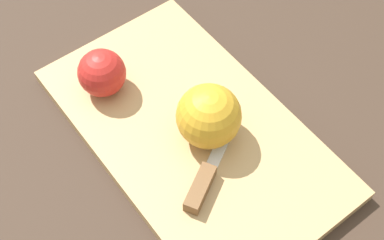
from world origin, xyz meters
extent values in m
plane|color=#38281E|center=(0.00, 0.00, 0.00)|extent=(4.00, 4.00, 0.00)
cube|color=tan|center=(0.00, 0.00, 0.01)|extent=(0.46, 0.29, 0.02)
sphere|color=red|center=(-0.14, -0.05, 0.05)|extent=(0.07, 0.07, 0.07)
cylinder|color=beige|center=(-0.14, -0.04, 0.05)|extent=(0.06, 0.02, 0.06)
sphere|color=gold|center=(0.02, 0.01, 0.06)|extent=(0.09, 0.09, 0.09)
cylinder|color=beige|center=(0.01, 0.01, 0.06)|extent=(0.03, 0.08, 0.08)
cube|color=silver|center=(0.05, 0.01, 0.02)|extent=(0.05, 0.08, 0.00)
cube|color=brown|center=(0.08, -0.06, 0.03)|extent=(0.05, 0.07, 0.02)
cylinder|color=beige|center=(0.00, 0.05, 0.02)|extent=(0.05, 0.05, 0.01)
camera|label=1|loc=(0.29, -0.26, 0.64)|focal=50.00mm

